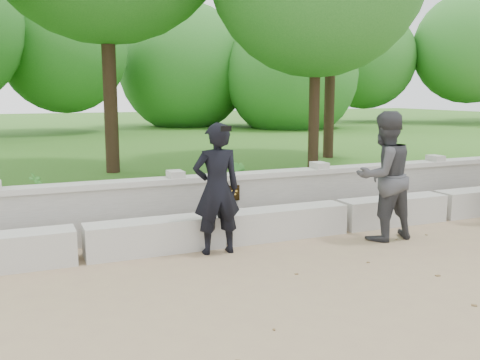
# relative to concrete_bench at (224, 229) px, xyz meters

# --- Properties ---
(ground) EXTENTS (80.00, 80.00, 0.00)m
(ground) POSITION_rel_concrete_bench_xyz_m (-0.00, -1.90, -0.22)
(ground) COLOR #95805B
(ground) RESTS_ON ground
(lawn) EXTENTS (40.00, 22.00, 0.25)m
(lawn) POSITION_rel_concrete_bench_xyz_m (-0.00, 12.10, -0.10)
(lawn) COLOR #38631C
(lawn) RESTS_ON ground
(concrete_bench) EXTENTS (11.90, 0.45, 0.45)m
(concrete_bench) POSITION_rel_concrete_bench_xyz_m (0.00, 0.00, 0.00)
(concrete_bench) COLOR beige
(concrete_bench) RESTS_ON ground
(parapet_wall) EXTENTS (12.50, 0.35, 0.90)m
(parapet_wall) POSITION_rel_concrete_bench_xyz_m (0.00, 0.70, 0.24)
(parapet_wall) COLOR #B7B4AD
(parapet_wall) RESTS_ON ground
(man_main) EXTENTS (0.67, 0.60, 1.77)m
(man_main) POSITION_rel_concrete_bench_xyz_m (-0.24, -0.37, 0.66)
(man_main) COLOR black
(man_main) RESTS_ON ground
(visitor_left) EXTENTS (0.95, 0.76, 1.90)m
(visitor_left) POSITION_rel_concrete_bench_xyz_m (2.26, -0.67, 0.72)
(visitor_left) COLOR #39393D
(visitor_left) RESTS_ON ground
(shrub_a) EXTENTS (0.33, 0.34, 0.54)m
(shrub_a) POSITION_rel_concrete_bench_xyz_m (-2.40, 2.79, 0.29)
(shrub_a) COLOR #307227
(shrub_a) RESTS_ON lawn
(shrub_b) EXTENTS (0.36, 0.42, 0.69)m
(shrub_b) POSITION_rel_concrete_bench_xyz_m (0.83, 1.53, 0.37)
(shrub_b) COLOR #307227
(shrub_b) RESTS_ON lawn
(shrub_c) EXTENTS (0.64, 0.61, 0.55)m
(shrub_c) POSITION_rel_concrete_bench_xyz_m (2.14, 1.40, 0.30)
(shrub_c) COLOR #307227
(shrub_c) RESTS_ON lawn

